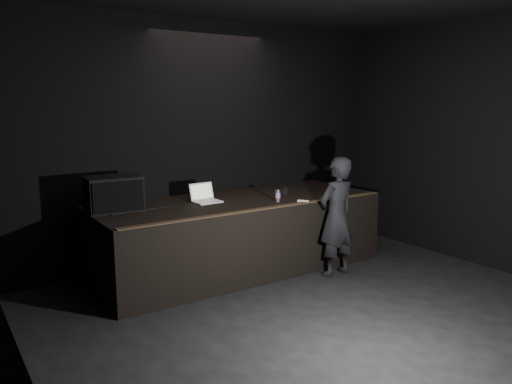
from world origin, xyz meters
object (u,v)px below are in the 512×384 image
Objects in this scene: stage_riser at (238,234)px; person at (336,217)px; laptop at (205,197)px; beer_can at (278,196)px; stage_monitor at (114,194)px.

stage_riser is 1.40m from person.
laptop is 2.26× the size of beer_can.
stage_riser is 24.16× the size of beer_can.
person reaches higher than laptop.
person is at bearing -40.17° from laptop.
laptop is (-0.46, 0.11, 0.56)m from stage_riser.
laptop is 0.99m from beer_can.
stage_riser is at bearing -16.94° from laptop.
beer_can is at bearing -45.56° from person.
stage_riser is 2.46× the size of person.
person is (2.64, -1.18, -0.41)m from stage_monitor.
laptop reaches higher than stage_riser.
beer_can is (2.04, -0.65, -0.14)m from stage_monitor.
beer_can is 0.10× the size of person.
laptop is at bearing -41.01° from person.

